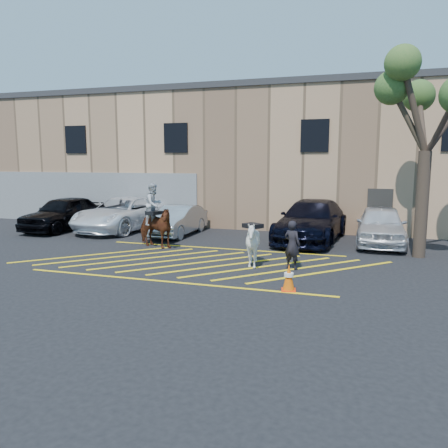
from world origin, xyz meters
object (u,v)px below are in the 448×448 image
(car_silver_sedan, at_px, (177,221))
(mounted_bay, at_px, (154,222))
(car_white_suv, at_px, (381,225))
(handler, at_px, (292,245))
(car_black_suv, at_px, (64,213))
(traffic_cone, at_px, (289,277))
(car_blue_suv, at_px, (312,221))
(car_white_pickup, at_px, (124,214))
(tree, at_px, (429,95))
(saddled_white, at_px, (253,244))

(car_silver_sedan, height_order, mounted_bay, mounted_bay)
(car_white_suv, height_order, handler, car_white_suv)
(car_silver_sedan, distance_m, handler, 7.73)
(car_black_suv, bearing_deg, traffic_cone, -26.63)
(traffic_cone, bearing_deg, car_blue_suv, 91.81)
(car_blue_suv, relative_size, mounted_bay, 2.32)
(car_white_pickup, xyz_separation_m, tree, (13.36, -2.27, 4.87))
(car_black_suv, xyz_separation_m, mounted_bay, (6.39, -2.76, 0.20))
(car_white_pickup, height_order, car_blue_suv, car_blue_suv)
(handler, bearing_deg, car_black_suv, 3.23)
(car_white_pickup, bearing_deg, car_blue_suv, 5.95)
(car_white_suv, bearing_deg, saddled_white, -127.22)
(car_blue_suv, height_order, traffic_cone, car_blue_suv)
(car_silver_sedan, xyz_separation_m, handler, (6.07, -4.79, 0.10))
(car_blue_suv, bearing_deg, handler, -84.31)
(handler, bearing_deg, tree, -118.98)
(car_black_suv, xyz_separation_m, traffic_cone, (12.45, -7.01, -0.48))
(tree, bearing_deg, car_silver_sedan, 170.65)
(car_black_suv, distance_m, car_white_pickup, 3.03)
(car_silver_sedan, bearing_deg, traffic_cone, -47.67)
(car_white_pickup, xyz_separation_m, traffic_cone, (9.53, -7.79, -0.46))
(car_blue_suv, bearing_deg, tree, -22.44)
(car_white_suv, xyz_separation_m, saddled_white, (-4.16, -5.33, -0.03))
(handler, relative_size, traffic_cone, 2.15)
(saddled_white, bearing_deg, car_black_suv, 156.65)
(saddled_white, height_order, traffic_cone, saddled_white)
(saddled_white, bearing_deg, tree, 30.80)
(tree, bearing_deg, car_blue_suv, 151.45)
(car_blue_suv, xyz_separation_m, traffic_cone, (0.24, -7.74, -0.50))
(car_silver_sedan, relative_size, handler, 2.66)
(car_silver_sedan, relative_size, mounted_bay, 1.62)
(car_blue_suv, xyz_separation_m, saddled_white, (-1.32, -5.43, -0.10))
(car_white_suv, bearing_deg, tree, -59.09)
(car_white_suv, distance_m, tree, 5.47)
(car_black_suv, xyz_separation_m, car_silver_sedan, (6.10, 0.19, -0.15))
(traffic_cone, bearing_deg, handler, 96.71)
(car_white_suv, bearing_deg, car_white_pickup, -180.00)
(tree, bearing_deg, saddled_white, -149.20)
(saddled_white, bearing_deg, mounted_bay, 156.71)
(car_white_pickup, distance_m, tree, 14.40)
(saddled_white, bearing_deg, car_blue_suv, 76.38)
(car_silver_sedan, height_order, saddled_white, saddled_white)
(car_silver_sedan, distance_m, tree, 11.47)
(car_silver_sedan, distance_m, mounted_bay, 2.98)
(car_silver_sedan, height_order, car_white_suv, car_white_suv)
(handler, bearing_deg, traffic_cone, 120.64)
(car_white_pickup, bearing_deg, car_silver_sedan, -4.29)
(car_white_suv, relative_size, saddled_white, 2.58)
(mounted_bay, bearing_deg, car_white_pickup, 134.35)
(handler, bearing_deg, car_silver_sedan, -14.34)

